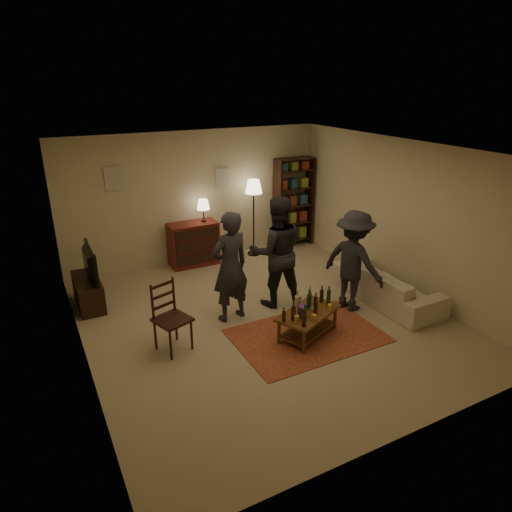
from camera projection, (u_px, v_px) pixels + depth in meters
floor at (265, 319)px, 7.43m from camera, size 6.00×6.00×0.00m
room_shell at (164, 178)px, 8.94m from camera, size 6.00×6.00×6.00m
rug at (307, 335)px, 6.94m from camera, size 2.20×1.50×0.01m
coffee_table at (308, 314)px, 6.80m from camera, size 1.15×0.92×0.75m
dining_chair at (169, 314)px, 6.44m from camera, size 0.57×0.57×1.04m
tv_stand at (88, 285)px, 7.72m from camera, size 0.40×1.00×1.06m
dresser at (194, 243)px, 9.41m from camera, size 1.00×0.50×1.36m
bookshelf at (293, 202)px, 10.31m from camera, size 0.90×0.34×2.02m
floor_lamp at (254, 192)px, 9.60m from camera, size 0.36×0.36×1.66m
sofa at (387, 284)px, 7.93m from camera, size 0.81×2.08×0.61m
person_left at (230, 267)px, 7.13m from camera, size 0.72×0.54×1.80m
person_right at (276, 252)px, 7.60m from camera, size 1.09×0.96×1.90m
person_by_sofa at (353, 261)px, 7.47m from camera, size 0.93×1.24×1.71m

